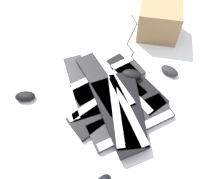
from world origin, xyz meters
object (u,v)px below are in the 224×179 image
at_px(keyboard_1, 77,86).
at_px(keyboard_3, 131,122).
at_px(keyboard_6, 117,113).
at_px(keyboard_7, 104,81).
at_px(mouse_2, 132,74).
at_px(keyboard_5, 126,108).
at_px(cardboard_box, 159,20).
at_px(mouse_0, 25,96).
at_px(mouse_1, 169,71).
at_px(keyboard_2, 108,105).
at_px(keyboard_4, 132,83).
at_px(keyboard_0, 108,80).

height_order(keyboard_1, keyboard_3, same).
xyz_separation_m(keyboard_3, keyboard_6, (0.04, 0.07, 0.03)).
bearing_deg(keyboard_7, mouse_2, -78.84).
relative_size(keyboard_3, keyboard_7, 1.00).
xyz_separation_m(keyboard_5, cardboard_box, (0.61, -0.28, 0.06)).
distance_m(keyboard_6, cardboard_box, 0.72).
distance_m(keyboard_7, cardboard_box, 0.58).
bearing_deg(mouse_0, mouse_1, -168.16).
relative_size(keyboard_2, keyboard_4, 0.99).
distance_m(keyboard_0, keyboard_6, 0.24).
relative_size(keyboard_4, cardboard_box, 1.72).
height_order(keyboard_2, mouse_1, mouse_1).
bearing_deg(cardboard_box, keyboard_1, 128.62).
bearing_deg(mouse_0, keyboard_3, 165.19).
height_order(keyboard_0, keyboard_2, same).
relative_size(keyboard_4, keyboard_6, 0.97).
distance_m(mouse_2, cardboard_box, 0.46).
xyz_separation_m(keyboard_4, cardboard_box, (0.43, -0.22, 0.09)).
bearing_deg(cardboard_box, mouse_1, -178.51).
height_order(keyboard_5, mouse_2, mouse_2).
bearing_deg(keyboard_4, keyboard_5, 161.58).
bearing_deg(mouse_0, mouse_2, -168.07).
bearing_deg(mouse_1, mouse_2, 50.59).
distance_m(keyboard_2, mouse_0, 0.46).
height_order(keyboard_4, cardboard_box, cardboard_box).
bearing_deg(keyboard_7, keyboard_3, -152.55).
relative_size(keyboard_7, mouse_0, 4.20).
relative_size(keyboard_3, keyboard_4, 1.03).
bearing_deg(keyboard_1, mouse_0, 101.22).
distance_m(keyboard_3, mouse_2, 0.28).
bearing_deg(cardboard_box, keyboard_3, 159.04).
distance_m(keyboard_7, mouse_1, 0.40).
bearing_deg(keyboard_6, keyboard_7, 15.63).
relative_size(keyboard_4, keyboard_7, 0.98).
xyz_separation_m(keyboard_2, cardboard_box, (0.57, -0.37, 0.09)).
bearing_deg(mouse_2, mouse_0, -157.69).
xyz_separation_m(keyboard_1, mouse_1, (0.07, -0.55, 0.01)).
relative_size(keyboard_7, mouse_2, 4.20).
bearing_deg(mouse_2, keyboard_5, -90.97).
distance_m(keyboard_2, cardboard_box, 0.69).
height_order(keyboard_3, keyboard_5, keyboard_5).
bearing_deg(cardboard_box, keyboard_4, 152.73).
bearing_deg(keyboard_0, keyboard_7, 144.30).
height_order(keyboard_3, mouse_2, mouse_2).
relative_size(keyboard_2, keyboard_7, 0.97).
xyz_separation_m(keyboard_1, keyboard_4, (0.00, -0.32, 0.00)).
height_order(keyboard_1, mouse_0, mouse_0).
bearing_deg(keyboard_3, keyboard_2, 48.21).
distance_m(mouse_0, mouse_1, 0.84).
relative_size(keyboard_5, mouse_2, 4.05).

